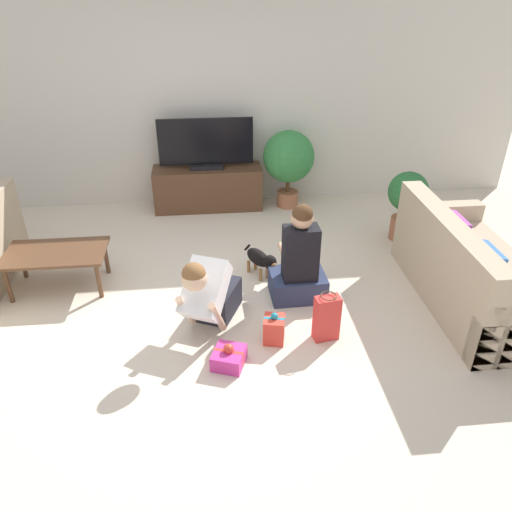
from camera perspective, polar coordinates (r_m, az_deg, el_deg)
ground_plane at (r=4.67m, az=-5.03°, el=-6.46°), size 16.00×16.00×0.00m
wall_back at (r=6.55m, az=-6.20°, el=16.98°), size 8.40×0.06×2.60m
sofa_right at (r=5.05m, az=23.22°, el=-1.83°), size 0.88×1.88×0.86m
coffee_table at (r=5.20m, az=-21.90°, el=0.03°), size 0.96×0.56×0.40m
tv_console at (r=6.60m, az=-5.50°, el=7.74°), size 1.39×0.42×0.55m
tv at (r=6.41m, az=-5.75°, el=12.35°), size 1.18×0.20×0.64m
potted_plant_back_right at (r=6.50m, az=3.75°, el=11.02°), size 0.66×0.66×1.01m
potted_plant_corner_right at (r=5.93m, az=16.88°, el=6.24°), size 0.45×0.45×0.82m
person_kneeling at (r=4.31m, az=-5.36°, el=-4.15°), size 0.59×0.83×0.80m
person_sitting at (r=4.68m, az=4.95°, el=-0.91°), size 0.53×0.49×0.99m
dog at (r=5.05m, az=0.56°, el=-0.37°), size 0.31×0.45×0.32m
gift_box_a at (r=4.08m, az=-3.12°, el=-11.46°), size 0.31×0.32×0.20m
gift_box_b at (r=4.28m, az=2.08°, el=-8.33°), size 0.21×0.22×0.29m
gift_bag_a at (r=4.28m, az=8.08°, el=-7.00°), size 0.23×0.16×0.44m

